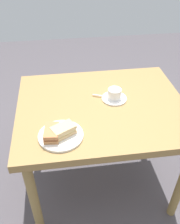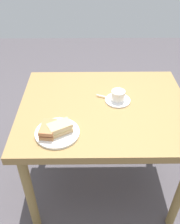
{
  "view_description": "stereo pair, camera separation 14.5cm",
  "coord_description": "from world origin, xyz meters",
  "px_view_note": "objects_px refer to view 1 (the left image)",
  "views": [
    {
      "loc": [
        -0.25,
        -1.23,
        1.69
      ],
      "look_at": [
        -0.09,
        -0.1,
        0.79
      ],
      "focal_mm": 39.77,
      "sensor_mm": 36.0,
      "label": 1
    },
    {
      "loc": [
        -0.1,
        -1.24,
        1.69
      ],
      "look_at": [
        -0.09,
        -0.1,
        0.79
      ],
      "focal_mm": 39.77,
      "sensor_mm": 36.0,
      "label": 2
    }
  ],
  "objects_px": {
    "coffee_saucer": "(114,98)",
    "coffee_cup": "(115,93)",
    "dining_table": "(102,116)",
    "sandwich_front": "(63,130)",
    "sandwich_back": "(52,133)",
    "spoon": "(102,96)",
    "sandwich_plate": "(61,135)"
  },
  "relations": [
    {
      "from": "sandwich_plate",
      "to": "sandwich_back",
      "type": "relative_size",
      "value": 1.86
    },
    {
      "from": "sandwich_front",
      "to": "sandwich_back",
      "type": "height_order",
      "value": "sandwich_front"
    },
    {
      "from": "spoon",
      "to": "sandwich_back",
      "type": "bearing_deg",
      "value": -134.42
    },
    {
      "from": "dining_table",
      "to": "sandwich_front",
      "type": "bearing_deg",
      "value": -135.44
    },
    {
      "from": "dining_table",
      "to": "sandwich_plate",
      "type": "xyz_separation_m",
      "value": [
        -0.27,
        -0.25,
        0.1
      ]
    },
    {
      "from": "sandwich_back",
      "to": "spoon",
      "type": "height_order",
      "value": "sandwich_back"
    },
    {
      "from": "sandwich_front",
      "to": "sandwich_plate",
      "type": "bearing_deg",
      "value": -174.47
    },
    {
      "from": "sandwich_front",
      "to": "spoon",
      "type": "xyz_separation_m",
      "value": [
        0.27,
        0.33,
        -0.03
      ]
    },
    {
      "from": "coffee_saucer",
      "to": "coffee_cup",
      "type": "bearing_deg",
      "value": 90.18
    },
    {
      "from": "sandwich_back",
      "to": "coffee_cup",
      "type": "height_order",
      "value": "coffee_cup"
    },
    {
      "from": "dining_table",
      "to": "coffee_saucer",
      "type": "distance_m",
      "value": 0.14
    },
    {
      "from": "sandwich_back",
      "to": "spoon",
      "type": "xyz_separation_m",
      "value": [
        0.33,
        0.34,
        -0.03
      ]
    },
    {
      "from": "sandwich_front",
      "to": "coffee_saucer",
      "type": "distance_m",
      "value": 0.46
    },
    {
      "from": "dining_table",
      "to": "spoon",
      "type": "relative_size",
      "value": 11.13
    },
    {
      "from": "dining_table",
      "to": "coffee_saucer",
      "type": "relative_size",
      "value": 6.59
    },
    {
      "from": "coffee_cup",
      "to": "sandwich_back",
      "type": "bearing_deg",
      "value": -142.45
    },
    {
      "from": "coffee_saucer",
      "to": "spoon",
      "type": "bearing_deg",
      "value": 157.79
    },
    {
      "from": "coffee_saucer",
      "to": "coffee_cup",
      "type": "xyz_separation_m",
      "value": [
        -0.0,
        0.0,
        0.04
      ]
    },
    {
      "from": "sandwich_front",
      "to": "spoon",
      "type": "bearing_deg",
      "value": 50.65
    },
    {
      "from": "sandwich_plate",
      "to": "coffee_cup",
      "type": "distance_m",
      "value": 0.47
    },
    {
      "from": "sandwich_back",
      "to": "coffee_saucer",
      "type": "xyz_separation_m",
      "value": [
        0.4,
        0.31,
        -0.03
      ]
    },
    {
      "from": "sandwich_front",
      "to": "coffee_cup",
      "type": "bearing_deg",
      "value": 41.37
    },
    {
      "from": "sandwich_front",
      "to": "coffee_cup",
      "type": "height_order",
      "value": "coffee_cup"
    },
    {
      "from": "sandwich_plate",
      "to": "spoon",
      "type": "relative_size",
      "value": 2.55
    },
    {
      "from": "sandwich_back",
      "to": "dining_table",
      "type": "bearing_deg",
      "value": 39.4
    },
    {
      "from": "dining_table",
      "to": "sandwich_back",
      "type": "xyz_separation_m",
      "value": [
        -0.32,
        -0.26,
        0.13
      ]
    },
    {
      "from": "sandwich_back",
      "to": "coffee_saucer",
      "type": "distance_m",
      "value": 0.51
    },
    {
      "from": "dining_table",
      "to": "coffee_cup",
      "type": "bearing_deg",
      "value": 30.12
    },
    {
      "from": "dining_table",
      "to": "sandwich_back",
      "type": "relative_size",
      "value": 8.11
    },
    {
      "from": "sandwich_plate",
      "to": "sandwich_back",
      "type": "height_order",
      "value": "sandwich_back"
    },
    {
      "from": "dining_table",
      "to": "coffee_cup",
      "type": "relative_size",
      "value": 9.22
    },
    {
      "from": "dining_table",
      "to": "coffee_saucer",
      "type": "xyz_separation_m",
      "value": [
        0.09,
        0.05,
        0.09
      ]
    }
  ]
}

